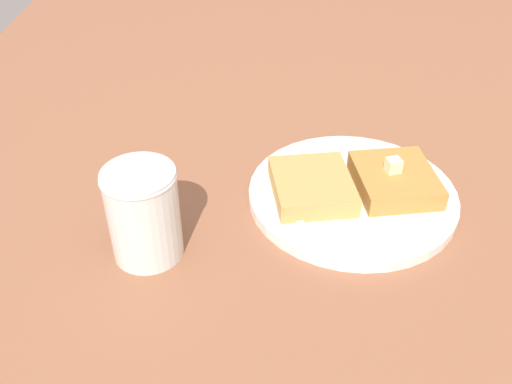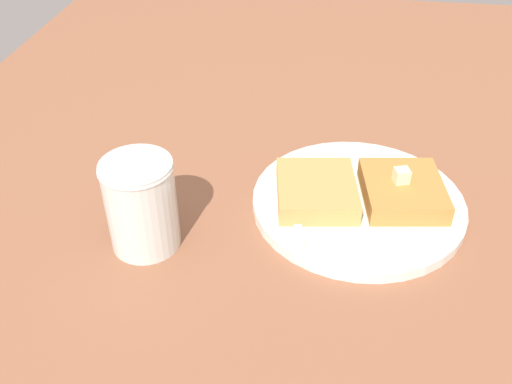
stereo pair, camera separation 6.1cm
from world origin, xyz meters
The scene contains 7 objects.
table_surface centered at (0.00, 0.00, 1.45)cm, with size 127.11×127.11×2.90cm, color brown.
plate centered at (3.04, 9.44, 3.65)cm, with size 24.26×24.26×1.30cm.
toast_slice_left centered at (-1.81, 8.74, 5.37)cm, with size 8.77×9.85×2.34cm, color #B27C38.
toast_slice_middle centered at (7.89, 10.15, 5.37)cm, with size 8.77×9.85×2.34cm, color tan.
butter_pat_primary centered at (-1.38, 8.65, 7.35)cm, with size 1.63×1.47×1.63cm, color beige.
fork centered at (10.15, 10.75, 4.38)cm, with size 3.76×16.04×0.36cm.
syrup_jar centered at (25.43, 18.67, 7.64)cm, with size 7.52×7.52×10.18cm.
Camera 1 is at (13.26, 62.48, 44.46)cm, focal length 40.00 mm.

